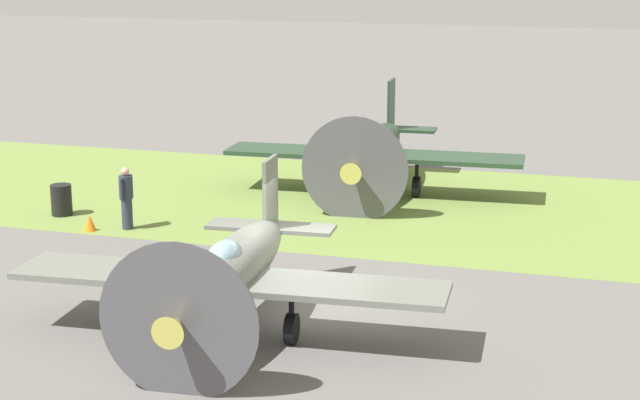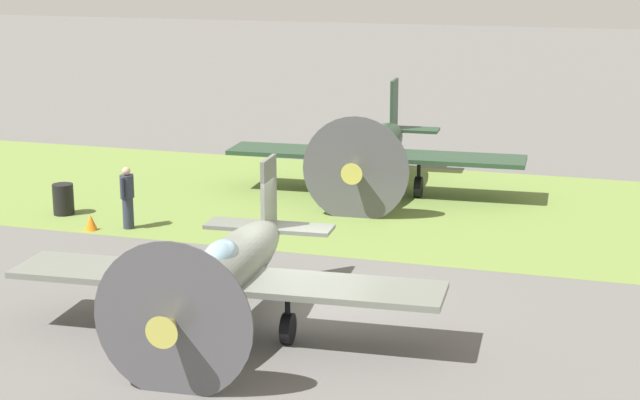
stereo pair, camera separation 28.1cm
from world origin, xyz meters
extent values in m
plane|color=#605E5B|center=(0.00, 0.00, 0.00)|extent=(160.00, 160.00, 0.00)
cube|color=olive|center=(0.00, -9.05, 0.00)|extent=(120.00, 11.00, 0.01)
ellipsoid|color=slate|center=(1.06, 1.83, 1.31)|extent=(1.55, 6.22, 1.12)
cube|color=slate|center=(1.03, 2.19, 1.18)|extent=(8.78, 2.14, 0.13)
cube|color=slate|center=(1.25, -0.97, 2.13)|extent=(0.16, 1.00, 1.72)
cube|color=slate|center=(1.25, -0.97, 1.40)|extent=(2.95, 1.02, 0.09)
cone|color=#B7B24C|center=(0.83, 5.13, 1.31)|extent=(0.62, 0.67, 0.58)
cylinder|color=#4C4C51|center=(0.84, 4.95, 1.31)|extent=(2.89, 0.24, 2.90)
ellipsoid|color=#8CB2C6|center=(1.02, 2.37, 1.71)|extent=(0.72, 1.31, 0.63)
cylinder|color=black|center=(-0.28, 2.19, 0.31)|extent=(0.24, 0.63, 0.62)
cylinder|color=black|center=(-0.28, 2.19, 0.74)|extent=(0.11, 0.11, 0.87)
cylinder|color=black|center=(2.34, 2.37, 0.31)|extent=(0.24, 0.63, 0.62)
cylinder|color=black|center=(2.34, 2.37, 0.74)|extent=(0.11, 0.11, 0.87)
cylinder|color=black|center=(1.26, -1.06, 0.14)|extent=(0.13, 0.30, 0.29)
ellipsoid|color=#233D28|center=(1.20, -10.66, 1.40)|extent=(1.60, 6.61, 1.19)
cube|color=#233D28|center=(1.18, -10.27, 1.25)|extent=(9.33, 2.21, 0.13)
cube|color=#233D28|center=(1.39, -13.64, 2.26)|extent=(0.16, 1.06, 1.83)
cube|color=#233D28|center=(1.39, -13.64, 1.49)|extent=(3.13, 1.06, 0.10)
cone|color=#B7B24C|center=(0.98, -7.15, 1.40)|extent=(0.66, 0.71, 0.62)
cylinder|color=#4C4C51|center=(0.99, -7.34, 1.40)|extent=(3.08, 0.23, 3.08)
ellipsoid|color=#8CB2C6|center=(1.16, -10.08, 1.81)|extent=(0.76, 1.39, 0.67)
cylinder|color=black|center=(-0.22, -10.26, 0.33)|extent=(0.25, 0.67, 0.65)
cylinder|color=black|center=(-0.22, -10.26, 0.79)|extent=(0.12, 0.12, 0.92)
cylinder|color=black|center=(2.56, -10.09, 0.33)|extent=(0.25, 0.67, 0.65)
cylinder|color=black|center=(2.56, -10.09, 0.79)|extent=(0.12, 0.12, 0.92)
cylinder|color=black|center=(1.39, -13.73, 0.15)|extent=(0.13, 0.31, 0.31)
cylinder|color=#2D3342|center=(6.65, -4.38, 0.44)|extent=(0.30, 0.30, 0.88)
cylinder|color=#2D3342|center=(6.65, -4.38, 1.19)|extent=(0.38, 0.38, 0.62)
sphere|color=tan|center=(6.65, -4.38, 1.61)|extent=(0.23, 0.23, 0.23)
cylinder|color=#2D3342|center=(6.64, -4.64, 1.19)|extent=(0.11, 0.11, 0.59)
cylinder|color=#2D3342|center=(6.66, -4.12, 1.19)|extent=(0.11, 0.11, 0.59)
cylinder|color=black|center=(9.15, -5.17, 0.45)|extent=(0.60, 0.60, 0.90)
cone|color=orange|center=(7.54, -3.90, 0.22)|extent=(0.36, 0.36, 0.44)
camera|label=1|loc=(-6.21, 19.90, 7.58)|focal=57.15mm
camera|label=2|loc=(-6.48, 19.82, 7.58)|focal=57.15mm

